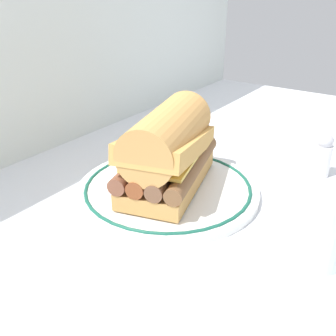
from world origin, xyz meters
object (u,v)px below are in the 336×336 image
Objects in this scene: sausage_sandwich at (168,149)px; salt_shaker at (323,155)px; plate at (168,188)px; drinking_glass at (323,234)px.

sausage_sandwich is 2.85× the size of salt_shaker.
sausage_sandwich reaches higher than salt_shaker.
plate is 0.07m from sausage_sandwich.
plate is 3.69× the size of salt_shaker.
plate is 3.24× the size of drinking_glass.
drinking_glass reaches higher than plate.
salt_shaker is (0.21, -0.19, 0.03)m from plate.
sausage_sandwich is 2.50× the size of drinking_glass.
plate is 0.26m from drinking_glass.
salt_shaker reaches higher than plate.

